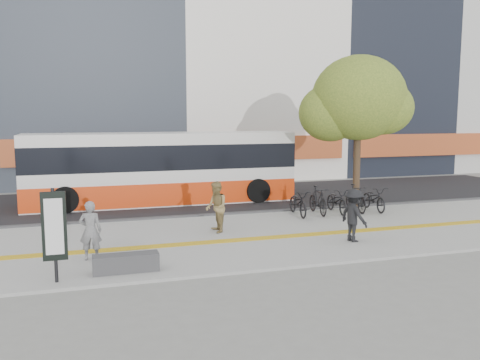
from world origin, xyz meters
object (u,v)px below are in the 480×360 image
object	(u,v)px
signboard	(54,228)
bus	(162,170)
pedestrian_tan	(216,207)
street_tree	(357,100)
pedestrian_dark	(354,215)
seated_woman	(90,230)
bench	(126,263)

from	to	relation	value
signboard	bus	size ratio (longest dim) A/B	0.19
bus	pedestrian_tan	bearing A→B (deg)	-82.55
street_tree	pedestrian_tan	world-z (taller)	street_tree
street_tree	pedestrian_dark	distance (m)	6.81
street_tree	pedestrian_tan	xyz separation A→B (m)	(-6.59, -2.58, -3.59)
street_tree	seated_woman	world-z (taller)	street_tree
street_tree	bus	size ratio (longest dim) A/B	0.55
bus	seated_woman	world-z (taller)	bus
pedestrian_dark	bench	bearing A→B (deg)	86.36
bench	signboard	distance (m)	1.94
bench	pedestrian_tan	size ratio (longest dim) A/B	0.95
street_tree	bus	xyz separation A→B (m)	(-7.41, 3.68, -3.00)
signboard	bus	xyz separation A→B (m)	(3.97, 10.01, 0.14)
pedestrian_tan	pedestrian_dark	bearing A→B (deg)	56.30
bench	bus	size ratio (longest dim) A/B	0.14
bus	pedestrian_tan	size ratio (longest dim) A/B	6.87
seated_woman	pedestrian_dark	xyz separation A→B (m)	(7.70, -0.31, 0.01)
signboard	seated_woman	bearing A→B (deg)	64.06
signboard	street_tree	xyz separation A→B (m)	(11.38, 6.33, 3.15)
bench	bus	xyz separation A→B (m)	(2.37, 9.70, 1.20)
signboard	street_tree	size ratio (longest dim) A/B	0.35
street_tree	bus	bearing A→B (deg)	153.58
street_tree	signboard	bearing A→B (deg)	-150.93
signboard	seated_woman	xyz separation A→B (m)	(0.80, 1.64, -0.49)
signboard	seated_woman	distance (m)	1.89
bus	bench	bearing A→B (deg)	-103.75
signboard	seated_woman	size ratio (longest dim) A/B	1.38
signboard	bus	bearing A→B (deg)	68.34
street_tree	bus	world-z (taller)	street_tree
seated_woman	pedestrian_tan	world-z (taller)	pedestrian_tan
signboard	pedestrian_tan	distance (m)	6.10
signboard	bus	world-z (taller)	bus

